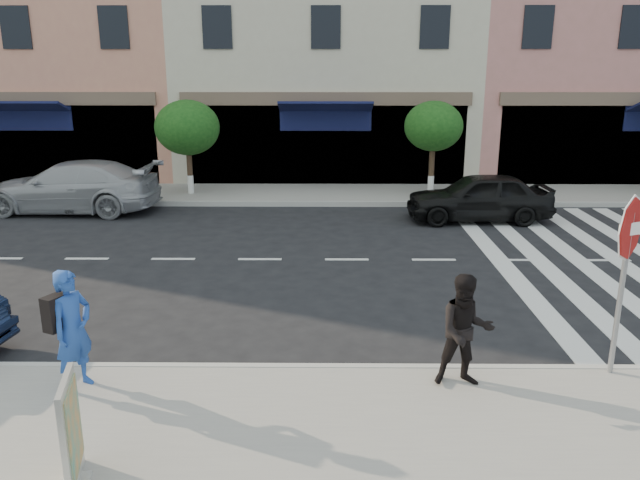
{
  "coord_description": "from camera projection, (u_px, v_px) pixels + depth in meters",
  "views": [
    {
      "loc": [
        -0.48,
        -9.65,
        4.37
      ],
      "look_at": [
        -0.58,
        0.74,
        1.4
      ],
      "focal_mm": 35.0,
      "sensor_mm": 36.0,
      "label": 1
    }
  ],
  "objects": [
    {
      "name": "car_far_mid",
      "position": [
        479.0,
        197.0,
        17.67
      ],
      "size": [
        4.1,
        1.75,
        1.38
      ],
      "primitive_type": "imported",
      "rotation": [
        0.0,
        0.0,
        -1.54
      ],
      "color": "black",
      "rests_on": "ground"
    },
    {
      "name": "street_tree_wb",
      "position": [
        187.0,
        128.0,
        20.27
      ],
      "size": [
        2.1,
        2.1,
        3.06
      ],
      "color": "#473323",
      "rests_on": "sidewalk_far"
    },
    {
      "name": "walker",
      "position": [
        465.0,
        331.0,
        8.28
      ],
      "size": [
        0.77,
        0.61,
        1.56
      ],
      "primitive_type": "imported",
      "rotation": [
        0.0,
        0.0,
        0.02
      ],
      "color": "black",
      "rests_on": "sidewalk_near"
    },
    {
      "name": "ground",
      "position": [
        354.0,
        332.0,
        10.47
      ],
      "size": [
        120.0,
        120.0,
        0.0
      ],
      "primitive_type": "plane",
      "color": "black",
      "rests_on": "ground"
    },
    {
      "name": "street_tree_c",
      "position": [
        433.0,
        127.0,
        20.18
      ],
      "size": [
        1.9,
        1.9,
        3.04
      ],
      "color": "#473323",
      "rests_on": "sidewalk_far"
    },
    {
      "name": "stop_sign",
      "position": [
        628.0,
        246.0,
        8.28
      ],
      "size": [
        0.83,
        0.41,
        2.56
      ],
      "rotation": [
        0.0,
        0.0,
        0.43
      ],
      "color": "gray",
      "rests_on": "sidewalk_near"
    },
    {
      "name": "sidewalk_near",
      "position": [
        369.0,
        468.0,
        6.84
      ],
      "size": [
        60.0,
        4.5,
        0.15
      ],
      "primitive_type": "cube",
      "color": "gray",
      "rests_on": "ground"
    },
    {
      "name": "car_far_left",
      "position": [
        71.0,
        187.0,
        18.72
      ],
      "size": [
        5.37,
        2.42,
        1.53
      ],
      "primitive_type": "imported",
      "rotation": [
        0.0,
        0.0,
        -1.62
      ],
      "color": "#A0A1A5",
      "rests_on": "ground"
    },
    {
      "name": "building_centre",
      "position": [
        326.0,
        33.0,
        25.31
      ],
      "size": [
        11.0,
        9.0,
        11.0
      ],
      "primitive_type": "cube",
      "color": "beige",
      "rests_on": "ground"
    },
    {
      "name": "building_east_mid",
      "position": [
        626.0,
        7.0,
        24.92
      ],
      "size": [
        13.0,
        9.0,
        13.0
      ],
      "primitive_type": "cube",
      "color": "tan",
      "rests_on": "ground"
    },
    {
      "name": "photographer",
      "position": [
        73.0,
        330.0,
        8.19
      ],
      "size": [
        0.62,
        0.72,
        1.66
      ],
      "primitive_type": "imported",
      "rotation": [
        0.0,
        0.0,
        1.13
      ],
      "color": "#214799",
      "rests_on": "sidewalk_near"
    },
    {
      "name": "sidewalk_far",
      "position": [
        340.0,
        194.0,
        21.03
      ],
      "size": [
        60.0,
        3.0,
        0.15
      ],
      "primitive_type": "cube",
      "color": "gray",
      "rests_on": "ground"
    },
    {
      "name": "poster_board",
      "position": [
        72.0,
        434.0,
        6.33
      ],
      "size": [
        0.33,
        0.77,
        1.19
      ],
      "rotation": [
        0.0,
        0.0,
        0.23
      ],
      "color": "beige",
      "rests_on": "sidewalk_near"
    }
  ]
}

